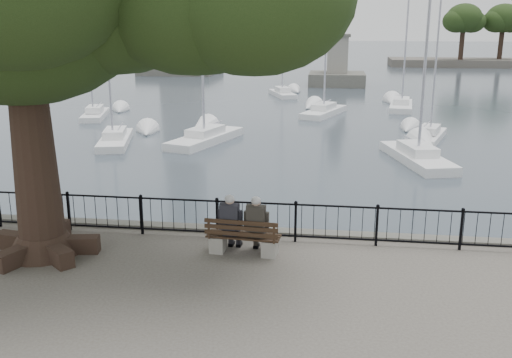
% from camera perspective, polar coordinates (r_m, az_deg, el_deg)
% --- Properties ---
extents(harbor, '(260.00, 260.00, 1.20)m').
position_cam_1_polar(harbor, '(15.26, 0.26, -7.13)').
color(harbor, '#4F4D48').
rests_on(harbor, ground).
extents(railing, '(22.06, 0.06, 1.00)m').
position_cam_1_polar(railing, '(14.42, -0.00, -3.99)').
color(railing, black).
rests_on(railing, ground).
extents(bench, '(1.79, 0.65, 0.93)m').
position_cam_1_polar(bench, '(13.62, -1.29, -6.24)').
color(bench, gray).
rests_on(bench, ground).
extents(person_left, '(0.44, 0.75, 1.47)m').
position_cam_1_polar(person_left, '(13.66, -2.48, -4.60)').
color(person_left, black).
rests_on(person_left, ground).
extents(person_right, '(0.44, 0.75, 1.47)m').
position_cam_1_polar(person_right, '(13.52, 0.13, -4.80)').
color(person_right, black).
rests_on(person_right, ground).
extents(lion_monument, '(5.75, 5.75, 8.54)m').
position_cam_1_polar(lion_monument, '(61.06, 8.13, 11.25)').
color(lion_monument, '#4F4D48').
rests_on(lion_monument, ground).
extents(sailboat_a, '(2.72, 5.40, 10.25)m').
position_cam_1_polar(sailboat_a, '(31.80, -13.91, 3.98)').
color(sailboat_a, white).
rests_on(sailboat_a, ground).
extents(sailboat_b, '(3.36, 6.14, 13.69)m').
position_cam_1_polar(sailboat_b, '(31.34, -5.07, 4.34)').
color(sailboat_b, white).
rests_on(sailboat_b, ground).
extents(sailboat_c, '(3.08, 6.09, 11.99)m').
position_cam_1_polar(sailboat_c, '(27.85, 15.81, 2.33)').
color(sailboat_c, white).
rests_on(sailboat_c, ground).
extents(sailboat_d, '(2.64, 4.81, 7.65)m').
position_cam_1_polar(sailboat_d, '(33.40, 16.93, 4.22)').
color(sailboat_d, white).
rests_on(sailboat_d, ground).
extents(sailboat_e, '(2.52, 5.01, 10.73)m').
position_cam_1_polar(sailboat_e, '(41.12, -15.81, 6.38)').
color(sailboat_e, white).
rests_on(sailboat_e, ground).
extents(sailboat_f, '(3.29, 5.74, 11.22)m').
position_cam_1_polar(sailboat_f, '(41.03, 6.80, 6.83)').
color(sailboat_f, white).
rests_on(sailboat_f, ground).
extents(sailboat_g, '(2.27, 5.84, 10.74)m').
position_cam_1_polar(sailboat_g, '(45.08, 14.32, 7.20)').
color(sailboat_g, white).
rests_on(sailboat_g, ground).
extents(sailboat_h, '(3.01, 5.16, 12.59)m').
position_cam_1_polar(sailboat_h, '(51.56, 2.66, 8.71)').
color(sailboat_h, white).
rests_on(sailboat_h, ground).
extents(far_shore, '(30.00, 8.60, 9.18)m').
position_cam_1_polar(far_shore, '(93.51, 23.13, 12.73)').
color(far_shore, '#4D4840').
rests_on(far_shore, ground).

